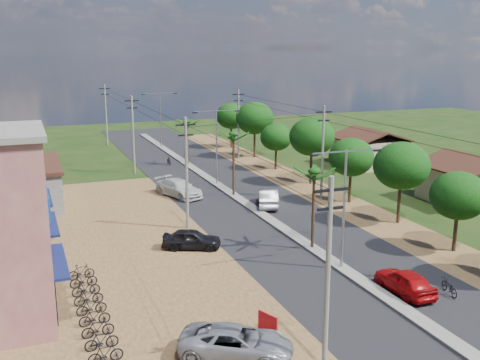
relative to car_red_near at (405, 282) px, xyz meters
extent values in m
plane|color=black|center=(-1.50, 4.59, -0.73)|extent=(160.00, 160.00, 0.00)
cube|color=black|center=(-1.50, 19.59, -0.71)|extent=(12.00, 110.00, 0.04)
cube|color=#605E56|center=(-1.50, 22.59, -0.64)|extent=(1.00, 90.00, 0.18)
cube|color=#4F341B|center=(-16.50, 12.59, -0.71)|extent=(18.00, 46.00, 0.04)
cube|color=#4F341B|center=(7.00, 19.59, -0.72)|extent=(5.00, 90.00, 0.03)
cube|color=#101643|center=(-19.10, 4.59, 2.37)|extent=(0.80, 5.40, 0.15)
cube|color=black|center=(-19.45, 4.59, 0.57)|extent=(0.10, 3.00, 2.40)
cube|color=navy|center=(-19.42, 4.59, 5.77)|extent=(0.12, 4.20, 1.20)
cube|color=#101643|center=(-19.10, 11.59, 2.37)|extent=(0.80, 5.40, 0.15)
cube|color=black|center=(-19.45, 11.59, 0.57)|extent=(0.10, 3.00, 2.40)
cube|color=navy|center=(-19.42, 11.59, 5.12)|extent=(0.12, 4.20, 1.20)
cube|color=#101643|center=(-19.10, 18.59, 2.37)|extent=(0.80, 5.40, 0.15)
cube|color=black|center=(-19.45, 18.59, 0.57)|extent=(0.10, 3.00, 2.40)
cube|color=navy|center=(-19.42, 18.59, 4.47)|extent=(0.12, 4.20, 1.20)
cube|color=#605E56|center=(-22.50, 28.59, 1.07)|extent=(10.00, 10.00, 3.60)
cube|color=gray|center=(18.50, 14.59, 0.92)|extent=(7.00, 7.00, 3.30)
cube|color=gray|center=(19.50, 32.59, 0.92)|extent=(7.00, 7.00, 3.30)
cylinder|color=black|center=(7.80, 4.59, 1.19)|extent=(0.28, 0.28, 3.85)
ellipsoid|color=black|center=(7.80, 4.59, 3.39)|extent=(4.00, 4.00, 3.40)
cylinder|color=black|center=(8.20, 11.59, 1.54)|extent=(0.28, 0.28, 4.55)
ellipsoid|color=black|center=(8.20, 11.59, 4.14)|extent=(4.60, 4.60, 3.91)
cylinder|color=black|center=(7.90, 18.59, 1.30)|extent=(0.28, 0.28, 4.06)
ellipsoid|color=black|center=(7.90, 18.59, 3.62)|extent=(4.20, 4.20, 3.57)
cylinder|color=black|center=(8.10, 26.59, 1.65)|extent=(0.28, 0.28, 4.76)
ellipsoid|color=black|center=(8.10, 26.59, 4.37)|extent=(4.80, 4.80, 4.08)
cylinder|color=black|center=(7.70, 34.59, 1.09)|extent=(0.28, 0.28, 3.64)
ellipsoid|color=black|center=(7.70, 34.59, 3.17)|extent=(3.80, 3.80, 3.23)
cylinder|color=black|center=(8.30, 42.59, 1.72)|extent=(0.28, 0.28, 4.90)
ellipsoid|color=black|center=(8.30, 42.59, 4.52)|extent=(5.00, 5.00, 4.25)
cylinder|color=black|center=(8.00, 50.59, 1.44)|extent=(0.28, 0.28, 4.34)
ellipsoid|color=black|center=(8.00, 50.59, 3.92)|extent=(4.40, 4.40, 3.74)
cylinder|color=black|center=(-1.50, 8.59, 2.17)|extent=(0.22, 0.22, 5.80)
cylinder|color=black|center=(-1.50, 24.59, 2.37)|extent=(0.22, 0.22, 6.20)
cylinder|color=black|center=(-1.50, 40.59, 2.02)|extent=(0.22, 0.22, 5.50)
cylinder|color=gray|center=(-1.50, 4.59, 3.27)|extent=(0.16, 0.16, 8.00)
cube|color=gray|center=(-0.30, 4.59, 7.17)|extent=(2.40, 0.08, 0.08)
cube|color=gray|center=(-2.70, 4.59, 7.17)|extent=(2.40, 0.08, 0.08)
cube|color=black|center=(0.80, 4.59, 7.07)|extent=(0.50, 0.18, 0.12)
cube|color=black|center=(-3.80, 4.59, 7.07)|extent=(0.50, 0.18, 0.12)
cylinder|color=gray|center=(-1.50, 29.59, 3.27)|extent=(0.16, 0.16, 8.00)
cube|color=gray|center=(-0.30, 29.59, 7.17)|extent=(2.40, 0.08, 0.08)
cube|color=gray|center=(-2.70, 29.59, 7.17)|extent=(2.40, 0.08, 0.08)
cube|color=black|center=(0.80, 29.59, 7.07)|extent=(0.50, 0.18, 0.12)
cube|color=black|center=(-3.80, 29.59, 7.07)|extent=(0.50, 0.18, 0.12)
cylinder|color=gray|center=(-1.50, 54.59, 3.27)|extent=(0.16, 0.16, 8.00)
cube|color=gray|center=(-0.30, 54.59, 7.17)|extent=(2.40, 0.08, 0.08)
cube|color=gray|center=(-2.70, 54.59, 7.17)|extent=(2.40, 0.08, 0.08)
cube|color=black|center=(0.80, 54.59, 7.07)|extent=(0.50, 0.18, 0.12)
cube|color=black|center=(-3.80, 54.59, 7.07)|extent=(0.50, 0.18, 0.12)
cylinder|color=#605E56|center=(-8.50, -5.41, 3.77)|extent=(0.24, 0.24, 9.00)
cube|color=black|center=(-8.50, -5.41, 7.67)|extent=(1.60, 0.12, 0.12)
cube|color=black|center=(-8.50, -5.41, 6.87)|extent=(1.20, 0.12, 0.12)
cylinder|color=#605E56|center=(-8.50, 16.59, 3.77)|extent=(0.24, 0.24, 9.00)
cube|color=black|center=(-8.50, 16.59, 7.67)|extent=(1.60, 0.12, 0.12)
cube|color=black|center=(-8.50, 16.59, 6.87)|extent=(1.20, 0.12, 0.12)
cylinder|color=#605E56|center=(-8.50, 38.59, 3.77)|extent=(0.24, 0.24, 9.00)
cube|color=black|center=(-8.50, 38.59, 7.67)|extent=(1.60, 0.12, 0.12)
cube|color=black|center=(-8.50, 38.59, 6.87)|extent=(1.20, 0.12, 0.12)
cylinder|color=#605E56|center=(-8.50, 59.59, 3.77)|extent=(0.24, 0.24, 9.00)
cube|color=black|center=(-8.50, 59.59, 7.67)|extent=(1.60, 0.12, 0.12)
cube|color=black|center=(-8.50, 59.59, 6.87)|extent=(1.20, 0.12, 0.12)
cylinder|color=#605E56|center=(6.00, 20.59, 3.77)|extent=(0.24, 0.24, 9.00)
cube|color=black|center=(6.00, 20.59, 7.67)|extent=(1.60, 0.12, 0.12)
cube|color=black|center=(6.00, 20.59, 6.87)|extent=(1.20, 0.12, 0.12)
cylinder|color=#605E56|center=(6.00, 42.59, 3.77)|extent=(0.24, 0.24, 9.00)
cube|color=black|center=(6.00, 42.59, 7.67)|extent=(1.60, 0.12, 0.12)
cube|color=black|center=(6.00, 42.59, 6.87)|extent=(1.20, 0.12, 0.12)
imported|color=#99080A|center=(0.00, 0.00, 0.00)|extent=(1.78, 4.32, 1.47)
imported|color=gray|center=(0.20, 20.08, 0.07)|extent=(3.45, 5.14, 1.60)
imported|color=#ACADA8|center=(-6.50, 26.49, 0.09)|extent=(4.20, 6.11, 1.64)
imported|color=gray|center=(-11.83, -3.00, 0.01)|extent=(5.87, 4.86, 1.49)
imported|color=black|center=(-9.56, 11.89, -0.02)|extent=(4.54, 3.26, 1.43)
imported|color=black|center=(2.34, -1.11, -0.28)|extent=(0.98, 1.83, 0.91)
imported|color=black|center=(-6.50, 27.69, -0.33)|extent=(1.00, 1.61, 0.80)
imported|color=black|center=(-3.59, 41.84, -0.22)|extent=(0.51, 1.71, 1.02)
cube|color=#AF1016|center=(-9.50, -1.41, -0.19)|extent=(0.58, 1.23, 1.08)
cylinder|color=black|center=(-9.50, -2.00, -0.46)|extent=(0.04, 0.04, 0.54)
cylinder|color=black|center=(-9.50, -0.82, -0.46)|extent=(0.04, 0.04, 0.54)
imported|color=black|center=(-17.61, -1.27, -0.23)|extent=(1.70, 0.61, 1.00)
imported|color=black|center=(-17.61, 0.03, -0.23)|extent=(1.70, 0.61, 1.00)
imported|color=black|center=(-17.61, 1.33, -0.23)|extent=(1.70, 0.61, 1.00)
imported|color=black|center=(-17.61, 2.63, -0.23)|extent=(1.70, 0.61, 1.00)
imported|color=black|center=(-17.61, 3.93, -0.23)|extent=(1.70, 0.61, 1.00)
imported|color=black|center=(-17.61, 5.23, -0.23)|extent=(1.70, 0.61, 1.00)
imported|color=black|center=(-17.61, 6.53, -0.23)|extent=(1.70, 0.61, 1.00)
imported|color=black|center=(-17.61, 7.83, -0.23)|extent=(1.70, 0.61, 1.00)
imported|color=black|center=(-17.61, 9.13, -0.23)|extent=(1.70, 0.61, 1.00)
camera|label=1|loc=(-20.34, -25.18, 13.45)|focal=42.00mm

